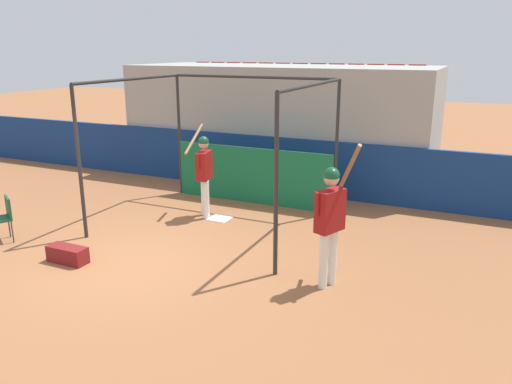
{
  "coord_description": "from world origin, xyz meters",
  "views": [
    {
      "loc": [
        5.08,
        -6.06,
        3.46
      ],
      "look_at": [
        1.55,
        1.65,
        1.01
      ],
      "focal_mm": 35.0,
      "sensor_mm": 36.0,
      "label": 1
    }
  ],
  "objects_px": {
    "equipment_bag": "(68,254)",
    "folding_chair": "(3,215)",
    "player_batter": "(204,169)",
    "player_waiting": "(330,215)"
  },
  "relations": [
    {
      "from": "player_batter",
      "to": "folding_chair",
      "type": "height_order",
      "value": "player_batter"
    },
    {
      "from": "folding_chair",
      "to": "equipment_bag",
      "type": "xyz_separation_m",
      "value": [
        1.76,
        -0.26,
        -0.38
      ]
    },
    {
      "from": "folding_chair",
      "to": "equipment_bag",
      "type": "distance_m",
      "value": 1.82
    },
    {
      "from": "equipment_bag",
      "to": "folding_chair",
      "type": "bearing_deg",
      "value": 171.69
    },
    {
      "from": "folding_chair",
      "to": "player_waiting",
      "type": "bearing_deg",
      "value": -142.0
    },
    {
      "from": "player_waiting",
      "to": "equipment_bag",
      "type": "height_order",
      "value": "player_waiting"
    },
    {
      "from": "player_waiting",
      "to": "equipment_bag",
      "type": "distance_m",
      "value": 4.43
    },
    {
      "from": "player_batter",
      "to": "folding_chair",
      "type": "distance_m",
      "value": 3.87
    },
    {
      "from": "player_batter",
      "to": "player_waiting",
      "type": "distance_m",
      "value": 3.88
    },
    {
      "from": "player_batter",
      "to": "folding_chair",
      "type": "relative_size",
      "value": 2.25
    }
  ]
}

